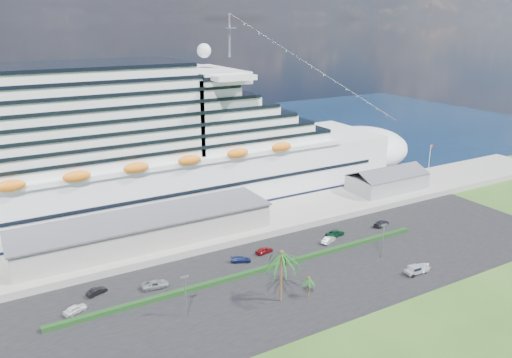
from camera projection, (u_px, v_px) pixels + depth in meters
ground at (334, 297)px, 98.57m from camera, size 420.00×420.00×0.00m
asphalt_lot at (302, 273)px, 107.65m from camera, size 140.00×38.00×0.12m
wharf at (239, 224)px, 131.37m from camera, size 240.00×20.00×1.80m
water at (138, 152)px, 206.06m from camera, size 420.00×160.00×0.02m
cruise_ship at (128, 156)px, 136.22m from camera, size 191.00×38.00×54.00m
terminal_building at (146, 228)px, 118.31m from camera, size 61.00×15.00×6.30m
port_shed at (387, 181)px, 154.85m from camera, size 24.00×12.31×7.37m
flagpole at (429, 161)px, 162.18m from camera, size 1.08×0.16×12.00m
hedge at (259, 270)px, 107.85m from camera, size 88.00×1.10×0.90m
lamp_post_left at (185, 291)px, 90.34m from camera, size 1.60×0.35×8.27m
lamp_post_right at (383, 237)px, 112.99m from camera, size 1.60×0.35×8.27m
palm_tall at (281, 258)px, 94.35m from camera, size 8.82×8.82×11.13m
palm_short at (309, 281)px, 97.40m from camera, size 3.53×3.53×4.56m
parked_car_0 at (75, 309)px, 92.85m from camera, size 4.86×3.31×1.54m
parked_car_1 at (97, 291)px, 99.08m from camera, size 4.39×2.71×1.37m
parked_car_2 at (156, 284)px, 101.46m from camera, size 5.80×3.29×1.53m
parked_car_3 at (241, 259)px, 112.32m from camera, size 4.91×3.55×1.32m
parked_car_4 at (264, 250)px, 116.50m from camera, size 4.59×2.37×1.49m
parked_car_5 at (329, 240)px, 122.03m from camera, size 4.84×3.27×1.51m
parked_car_6 at (335, 233)px, 125.76m from camera, size 5.79×3.49×1.50m
parked_car_7 at (381, 223)px, 131.88m from camera, size 5.67×3.51×1.53m
pickup_truck at (416, 269)px, 106.97m from camera, size 5.67×2.42×1.95m
boat_trailer at (422, 267)px, 107.98m from camera, size 5.82×4.05×1.64m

